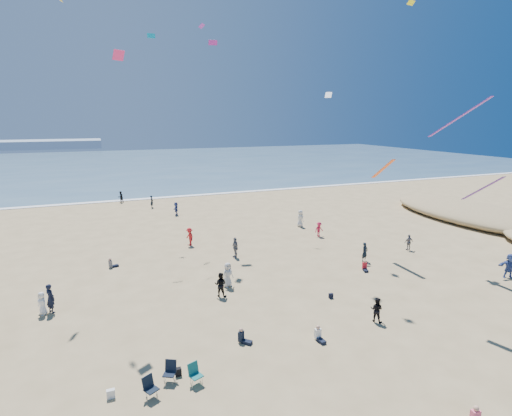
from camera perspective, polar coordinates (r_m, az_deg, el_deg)
name	(u,v)px	position (r m, az deg, el deg)	size (l,w,h in m)	color
ground	(279,365)	(21.02, 3.27, -21.45)	(220.00, 220.00, 0.00)	tan
ocean	(127,164)	(111.60, -17.94, 5.97)	(220.00, 100.00, 0.06)	#476B84
surf_line	(153,198)	(62.30, -14.51, 1.36)	(220.00, 1.20, 0.08)	white
standing_flyers	(256,240)	(36.78, -0.01, -4.65)	(33.39, 42.83, 1.90)	red
seated_group	(282,308)	(25.35, 3.76, -14.02)	(19.66, 24.13, 0.84)	white
chair_cluster	(173,379)	(19.62, -11.83, -22.74)	(2.79, 1.61, 1.00)	black
white_tote	(111,394)	(19.96, -20.03, -23.68)	(0.35, 0.20, 0.40)	silver
black_backpack	(178,372)	(20.52, -11.07, -22.00)	(0.30, 0.22, 0.38)	black
navy_bag	(331,296)	(27.85, 10.65, -12.23)	(0.28, 0.18, 0.34)	black
kites_aloft	(315,75)	(32.81, 8.42, 18.27)	(37.98, 32.46, 24.78)	white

